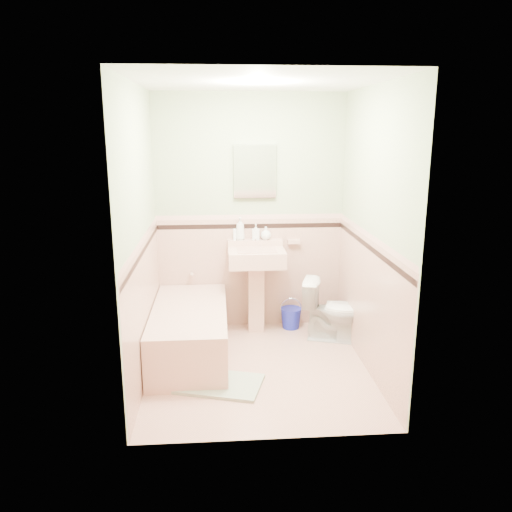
{
  "coord_description": "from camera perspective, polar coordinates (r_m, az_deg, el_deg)",
  "views": [
    {
      "loc": [
        -0.34,
        -4.27,
        2.14
      ],
      "look_at": [
        0.0,
        0.25,
        1.0
      ],
      "focal_mm": 35.8,
      "sensor_mm": 36.0,
      "label": 1
    }
  ],
  "objects": [
    {
      "name": "toilet",
      "position": [
        5.34,
        8.7,
        -5.99
      ],
      "size": [
        0.7,
        0.53,
        0.64
      ],
      "primitive_type": "imported",
      "rotation": [
        0.0,
        0.0,
        1.27
      ],
      "color": "white",
      "rests_on": "floor"
    },
    {
      "name": "accent_left",
      "position": [
        4.43,
        -12.5,
        0.48
      ],
      "size": [
        0.0,
        2.2,
        2.2
      ],
      "primitive_type": "plane",
      "rotation": [
        1.57,
        0.0,
        1.57
      ],
      "color": "black",
      "rests_on": "ground"
    },
    {
      "name": "wall_left",
      "position": [
        4.41,
        -12.83,
        2.12
      ],
      "size": [
        0.0,
        2.5,
        2.5
      ],
      "primitive_type": "plane",
      "rotation": [
        1.57,
        0.0,
        1.57
      ],
      "color": "beige",
      "rests_on": "ground"
    },
    {
      "name": "floor",
      "position": [
        4.79,
        0.23,
        -12.43
      ],
      "size": [
        2.2,
        2.2,
        0.0
      ],
      "primitive_type": "plane",
      "color": "#D4A08B",
      "rests_on": "ground"
    },
    {
      "name": "accent_back",
      "position": [
        5.46,
        -0.66,
        3.35
      ],
      "size": [
        2.0,
        0.0,
        2.0
      ],
      "primitive_type": "plane",
      "rotation": [
        1.57,
        0.0,
        0.0
      ],
      "color": "black",
      "rests_on": "ground"
    },
    {
      "name": "wainscot_back",
      "position": [
        5.58,
        -0.65,
        -1.89
      ],
      "size": [
        2.0,
        0.0,
        2.0
      ],
      "primitive_type": "plane",
      "rotation": [
        1.57,
        0.0,
        0.0
      ],
      "color": "#D7A590",
      "rests_on": "ground"
    },
    {
      "name": "soap_bottle_left",
      "position": [
        5.41,
        -1.78,
        3.06
      ],
      "size": [
        0.09,
        0.09,
        0.24
      ],
      "primitive_type": "imported",
      "rotation": [
        0.0,
        0.0,
        0.01
      ],
      "color": "#B2B2B2",
      "rests_on": "sink"
    },
    {
      "name": "accent_front",
      "position": [
        3.36,
        1.73,
        -3.55
      ],
      "size": [
        2.0,
        0.0,
        2.0
      ],
      "primitive_type": "plane",
      "rotation": [
        -1.57,
        0.0,
        0.0
      ],
      "color": "black",
      "rests_on": "ground"
    },
    {
      "name": "cap_front",
      "position": [
        3.33,
        1.74,
        -1.91
      ],
      "size": [
        2.0,
        0.0,
        2.0
      ],
      "primitive_type": "plane",
      "rotation": [
        -1.57,
        0.0,
        0.0
      ],
      "color": "#D4A395",
      "rests_on": "ground"
    },
    {
      "name": "ceiling",
      "position": [
        4.3,
        0.27,
        18.93
      ],
      "size": [
        2.2,
        2.2,
        0.0
      ],
      "primitive_type": "plane",
      "rotation": [
        3.14,
        0.0,
        0.0
      ],
      "color": "white",
      "rests_on": "ground"
    },
    {
      "name": "accent_right",
      "position": [
        4.58,
        12.58,
        0.92
      ],
      "size": [
        0.0,
        2.2,
        2.2
      ],
      "primitive_type": "plane",
      "rotation": [
        1.57,
        0.0,
        -1.57
      ],
      "color": "black",
      "rests_on": "ground"
    },
    {
      "name": "bucket",
      "position": [
        5.65,
        3.92,
        -6.92
      ],
      "size": [
        0.25,
        0.25,
        0.23
      ],
      "primitive_type": null,
      "rotation": [
        0.0,
        0.0,
        -0.12
      ],
      "color": "#1922B0",
      "rests_on": "floor"
    },
    {
      "name": "tub_faucet",
      "position": [
        5.54,
        -7.15,
        -1.82
      ],
      "size": [
        0.04,
        0.12,
        0.04
      ],
      "primitive_type": "cylinder",
      "rotation": [
        1.57,
        0.0,
        0.0
      ],
      "color": "silver",
      "rests_on": "wall_back"
    },
    {
      "name": "soap_dish",
      "position": [
        5.52,
        4.23,
        1.64
      ],
      "size": [
        0.13,
        0.08,
        0.04
      ],
      "primitive_type": "cube",
      "color": "#CFA08D",
      "rests_on": "wall_back"
    },
    {
      "name": "sink_faucet",
      "position": [
        5.42,
        -0.07,
        1.43
      ],
      "size": [
        0.02,
        0.02,
        0.1
      ],
      "primitive_type": "cylinder",
      "color": "silver",
      "rests_on": "sink"
    },
    {
      "name": "soap_bottle_right",
      "position": [
        5.44,
        1.11,
        2.58
      ],
      "size": [
        0.14,
        0.14,
        0.14
      ],
      "primitive_type": "imported",
      "rotation": [
        0.0,
        0.0,
        -0.41
      ],
      "color": "#B2B2B2",
      "rests_on": "sink"
    },
    {
      "name": "wainscot_front",
      "position": [
        3.55,
        1.67,
        -11.6
      ],
      "size": [
        2.0,
        0.0,
        2.0
      ],
      "primitive_type": "plane",
      "rotation": [
        -1.57,
        0.0,
        0.0
      ],
      "color": "#D7A590",
      "rests_on": "ground"
    },
    {
      "name": "wall_front",
      "position": [
        3.31,
        1.78,
        -1.5
      ],
      "size": [
        2.5,
        0.0,
        2.5
      ],
      "primitive_type": "plane",
      "rotation": [
        -1.57,
        0.0,
        0.0
      ],
      "color": "beige",
      "rests_on": "ground"
    },
    {
      "name": "cap_back",
      "position": [
        5.44,
        -0.67,
        4.39
      ],
      "size": [
        2.0,
        0.0,
        2.0
      ],
      "primitive_type": "plane",
      "rotation": [
        1.57,
        0.0,
        0.0
      ],
      "color": "#D4A395",
      "rests_on": "ground"
    },
    {
      "name": "bathtub",
      "position": [
        4.99,
        -7.39,
        -8.57
      ],
      "size": [
        0.7,
        1.5,
        0.45
      ],
      "primitive_type": "cube",
      "color": "#CFA08D",
      "rests_on": "floor"
    },
    {
      "name": "wainscot_left",
      "position": [
        4.58,
        -12.23,
        -5.85
      ],
      "size": [
        0.0,
        2.2,
        2.2
      ],
      "primitive_type": "plane",
      "rotation": [
        1.57,
        0.0,
        1.57
      ],
      "color": "#D7A590",
      "rests_on": "ground"
    },
    {
      "name": "cap_left",
      "position": [
        4.41,
        -12.57,
        1.74
      ],
      "size": [
        0.0,
        2.2,
        2.2
      ],
      "primitive_type": "plane",
      "rotation": [
        1.57,
        0.0,
        1.57
      ],
      "color": "#D4A395",
      "rests_on": "ground"
    },
    {
      "name": "shoe",
      "position": [
        4.58,
        -6.35,
        -13.06
      ],
      "size": [
        0.15,
        0.09,
        0.06
      ],
      "primitive_type": "cube",
      "rotation": [
        0.0,
        0.0,
        -0.14
      ],
      "color": "#BF1E59",
      "rests_on": "bath_mat"
    },
    {
      "name": "medicine_cabinet",
      "position": [
        5.37,
        -0.13,
        9.42
      ],
      "size": [
        0.44,
        0.04,
        0.55
      ],
      "primitive_type": "cube",
      "color": "white",
      "rests_on": "wall_back"
    },
    {
      "name": "sink",
      "position": [
        5.41,
        0.04,
        -3.97
      ],
      "size": [
        0.58,
        0.48,
        0.92
      ],
      "primitive_type": null,
      "color": "#CFA08D",
      "rests_on": "floor"
    },
    {
      "name": "wall_back",
      "position": [
        5.45,
        -0.68,
        4.73
      ],
      "size": [
        2.5,
        0.0,
        2.5
      ],
      "primitive_type": "plane",
      "rotation": [
        1.57,
        0.0,
        0.0
      ],
      "color": "beige",
      "rests_on": "ground"
    },
    {
      "name": "cap_right",
      "position": [
        4.56,
        12.64,
        2.14
      ],
      "size": [
        0.0,
        2.2,
        2.2
      ],
      "primitive_type": "plane",
      "rotation": [
        1.57,
        0.0,
        -1.57
      ],
      "color": "#D4A395",
      "rests_on": "ground"
    },
    {
      "name": "soap_bottle_mid",
      "position": [
        5.43,
        -0.02,
        2.71
      ],
      "size": [
        0.08,
        0.08,
        0.17
      ],
      "primitive_type": "imported",
      "rotation": [
        0.0,
        0.0,
        -0.07
      ],
      "color": "#B2B2B2",
      "rests_on": "sink"
    },
    {
      "name": "wall_right",
      "position": [
        4.56,
        12.88,
        2.51
      ],
      "size": [
        0.0,
        2.5,
        2.5
      ],
      "primitive_type": "plane",
      "rotation": [
        1.57,
        0.0,
        -1.57
      ],
      "color": "beige",
      "rests_on": "ground"
    },
    {
      "name": "bath_mat",
      "position": [
        4.51,
        -4.08,
        -14.07
      ],
      "size": [
        0.81,
        0.65,
        0.03
      ],
      "primitive_type": "cube",
      "rotation": [
        0.0,
        0.0,
        -0.29
      ],
      "color": "gray",
      "rests_on": "floor"
    },
    {
      "name": "wainscot_right",
      "position": [
        4.73,
        12.31,
        -5.22
      ],
      "size": [
        0.0,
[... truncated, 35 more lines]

